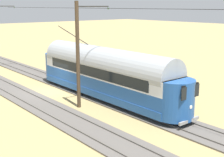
% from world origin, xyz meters
% --- Properties ---
extents(ground_plane, '(220.00, 220.00, 0.00)m').
position_xyz_m(ground_plane, '(0.00, 0.00, 0.00)').
color(ground_plane, '#9E8956').
extents(track_streetcar_siding, '(2.80, 80.00, 0.18)m').
position_xyz_m(track_streetcar_siding, '(-2.49, -0.31, 0.05)').
color(track_streetcar_siding, '#56514C').
rests_on(track_streetcar_siding, ground).
extents(track_adjacent_siding, '(2.80, 80.00, 0.18)m').
position_xyz_m(track_adjacent_siding, '(2.49, -0.31, 0.05)').
color(track_adjacent_siding, '#56514C').
rests_on(track_adjacent_siding, ground).
extents(vintage_streetcar, '(2.65, 17.27, 5.51)m').
position_xyz_m(vintage_streetcar, '(-2.49, 4.75, 2.26)').
color(vintage_streetcar, '#1E4C93').
rests_on(vintage_streetcar, ground).
extents(catenary_pole_mid_near, '(3.12, 0.28, 7.92)m').
position_xyz_m(catenary_pole_mid_near, '(0.33, 5.27, 4.14)').
color(catenary_pole_mid_near, '#423323').
rests_on(catenary_pole_mid_near, ground).
extents(overhead_wire_run, '(2.92, 57.77, 0.18)m').
position_xyz_m(overhead_wire_run, '(-2.45, 13.40, 7.37)').
color(overhead_wire_run, black).
rests_on(overhead_wire_run, ground).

